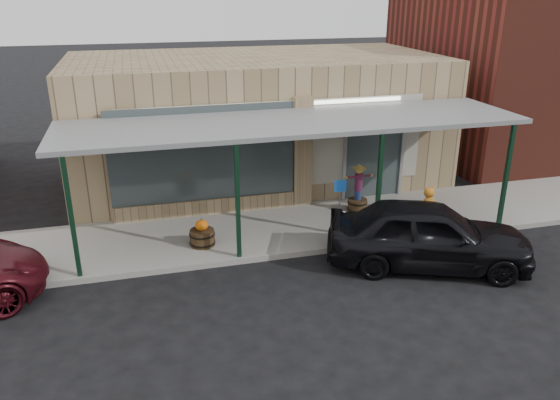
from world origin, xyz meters
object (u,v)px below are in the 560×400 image
object	(u,v)px
barrel_scarecrow	(358,195)
parked_sedan	(429,234)
barrel_pumpkin	(202,236)
handicap_sign	(340,200)

from	to	relation	value
barrel_scarecrow	parked_sedan	xyz separation A→B (m)	(0.43, -3.28, 0.18)
barrel_scarecrow	parked_sedan	bearing A→B (deg)	-61.64
barrel_pumpkin	handicap_sign	distance (m)	3.67
handicap_sign	parked_sedan	distance (m)	2.48
handicap_sign	parked_sedan	size ratio (longest dim) A/B	0.29
handicap_sign	parked_sedan	bearing A→B (deg)	-37.08
barrel_scarecrow	handicap_sign	distance (m)	1.81
barrel_pumpkin	parked_sedan	xyz separation A→B (m)	(5.12, -2.18, 0.40)
barrel_scarecrow	handicap_sign	xyz separation A→B (m)	(-1.10, -1.35, 0.49)
barrel_pumpkin	parked_sedan	size ratio (longest dim) A/B	0.15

